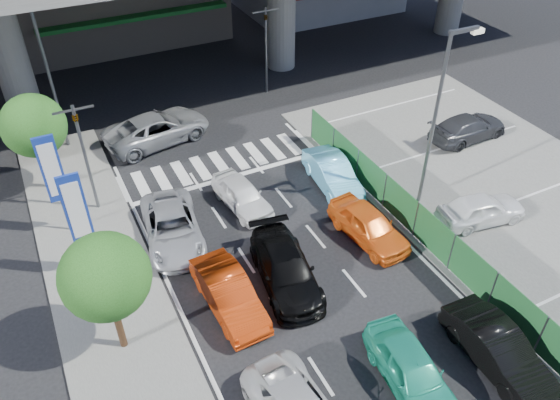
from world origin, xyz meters
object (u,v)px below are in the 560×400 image
traffic_light_right (266,29)px  tree_far (34,126)px  crossing_wagon_silver (157,128)px  taxi_orange_right (369,225)px  wagon_silver_front_left (172,227)px  signboard_near (77,213)px  traffic_light_left (79,133)px  traffic_cone (401,209)px  sedan_black_mid (286,269)px  sedan_white_front_mid (242,195)px  hatch_black_mid_right (498,349)px  parked_sedan_white (481,209)px  tree_near (105,277)px  street_lamp_right (440,108)px  parked_sedan_dgrey (468,127)px  signboard_far (53,172)px  taxi_teal_mid (411,370)px  kei_truck_front_right (333,174)px  street_lamp_left (49,60)px  taxi_orange_left (229,294)px

traffic_light_right → tree_far: size_ratio=1.08×
crossing_wagon_silver → taxi_orange_right: bearing=-164.6°
wagon_silver_front_left → crossing_wagon_silver: 8.09m
crossing_wagon_silver → signboard_near: bearing=138.1°
traffic_light_left → traffic_cone: 13.91m
traffic_light_left → taxi_orange_right: (9.71, -7.03, -3.25)m
traffic_light_right → wagon_silver_front_left: bearing=-131.5°
traffic_light_left → sedan_black_mid: (5.48, -7.75, -3.25)m
wagon_silver_front_left → sedan_white_front_mid: (3.46, 0.79, -0.03)m
signboard_near → hatch_black_mid_right: (10.99, -10.08, -2.37)m
traffic_cone → traffic_light_left: bearing=151.2°
signboard_near → parked_sedan_white: bearing=-15.5°
wagon_silver_front_left → tree_near: bearing=-116.8°
tree_far → crossing_wagon_silver: tree_far is taller
street_lamp_right → hatch_black_mid_right: size_ratio=1.91×
taxi_orange_right → parked_sedan_white: bearing=-20.8°
signboard_near → parked_sedan_dgrey: (19.86, 1.24, -2.34)m
signboard_far → parked_sedan_dgrey: (20.26, -1.76, -2.34)m
signboard_near → taxi_teal_mid: (7.99, -9.47, -2.37)m
signboard_near → tree_far: bearing=95.3°
traffic_light_right → sedan_white_front_mid: (-5.83, -9.71, -3.30)m
sedan_white_front_mid → signboard_far: bearing=160.2°
tree_near → kei_truck_front_right: bearing=23.5°
street_lamp_right → traffic_light_left: bearing=155.8°
wagon_silver_front_left → parked_sedan_dgrey: size_ratio=1.05×
crossing_wagon_silver → wagon_silver_front_left: bearing=157.1°
traffic_cone → tree_far: bearing=146.2°
sedan_black_mid → parked_sedan_white: bearing=5.4°
tree_far → street_lamp_left: bearing=67.2°
traffic_light_left → street_lamp_left: bearing=91.2°
signboard_near → taxi_orange_right: signboard_near is taller
parked_sedan_dgrey → traffic_light_left: bearing=78.6°
street_lamp_left → traffic_cone: bearing=-46.3°
signboard_near → signboard_far: 3.03m
taxi_orange_right → parked_sedan_white: size_ratio=1.04×
parked_sedan_dgrey → signboard_near: bearing=90.5°
tree_near → tree_far: bearing=94.4°
taxi_orange_left → traffic_light_right: bearing=57.5°
sedan_white_front_mid → taxi_orange_left: bearing=-124.5°
street_lamp_left → hatch_black_mid_right: size_ratio=1.91×
street_lamp_right → parked_sedan_white: bearing=-61.9°
sedan_white_front_mid → crossing_wagon_silver: crossing_wagon_silver is taller
traffic_light_right → signboard_near: size_ratio=1.11×
crossing_wagon_silver → traffic_light_left: bearing=126.3°
street_lamp_right → taxi_teal_mid: size_ratio=1.98×
traffic_light_left → sedan_white_front_mid: traffic_light_left is taller
taxi_orange_right → crossing_wagon_silver: size_ratio=0.73×
traffic_light_right → taxi_orange_left: 17.56m
signboard_far → parked_sedan_dgrey: 20.47m
signboard_far → tree_far: size_ratio=0.98×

